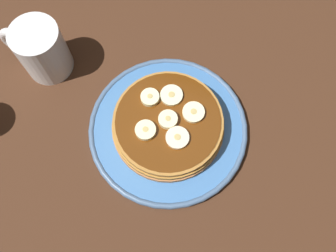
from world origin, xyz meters
TOP-DOWN VIEW (x-y plane):
  - ground_plane at (0.00, 0.00)cm, footprint 140.00×140.00cm
  - plate at (0.00, 0.00)cm, footprint 24.03×24.03cm
  - pancake_stack at (-0.13, 0.08)cm, footprint 16.69×17.40cm
  - banana_slice_0 at (0.46, -0.25)cm, footprint 2.76×2.76cm
  - banana_slice_1 at (-3.02, -2.32)cm, footprint 3.19×3.19cm
  - banana_slice_2 at (2.41, 2.57)cm, footprint 2.95×2.95cm
  - banana_slice_3 at (0.85, -3.78)cm, footprint 3.30×3.30cm
  - banana_slice_4 at (3.63, -2.34)cm, footprint 2.74×2.74cm
  - banana_slice_5 at (-2.15, 2.06)cm, footprint 3.31×3.31cm
  - coffee_mug at (22.34, -4.12)cm, footprint 10.79×7.41cm

SIDE VIEW (x-z plane):
  - ground_plane at x=0.00cm, z-range -3.00..0.00cm
  - plate at x=0.00cm, z-range 0.06..1.55cm
  - pancake_stack at x=-0.13cm, z-range 1.21..4.39cm
  - banana_slice_3 at x=0.85cm, z-range 4.23..4.96cm
  - banana_slice_5 at x=-2.15cm, z-range 4.23..5.03cm
  - coffee_mug at x=22.34cm, z-range 0.14..9.16cm
  - banana_slice_1 at x=-3.02cm, z-range 4.23..5.07cm
  - banana_slice_2 at x=2.41cm, z-range 4.23..5.21cm
  - banana_slice_4 at x=3.63cm, z-range 4.23..5.24cm
  - banana_slice_0 at x=0.46cm, z-range 4.23..5.31cm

